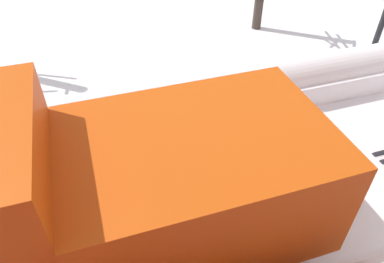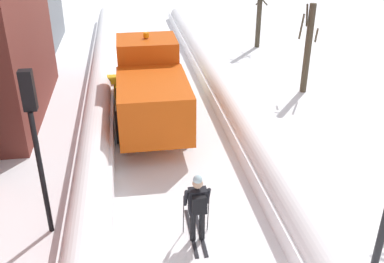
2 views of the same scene
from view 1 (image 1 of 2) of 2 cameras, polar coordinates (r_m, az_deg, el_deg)
name	(u,v)px [view 1 (image 1 of 2)]	position (r m, az deg, el deg)	size (l,w,h in m)	color
ground_plane	(115,230)	(6.31, -11.98, -14.72)	(80.00, 80.00, 0.00)	white
snowbank_right	(93,119)	(7.78, -15.17, 1.84)	(1.10, 36.00, 0.99)	white
plow_truck	(97,200)	(4.80, -14.65, -10.25)	(3.20, 5.98, 3.12)	#DB510F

